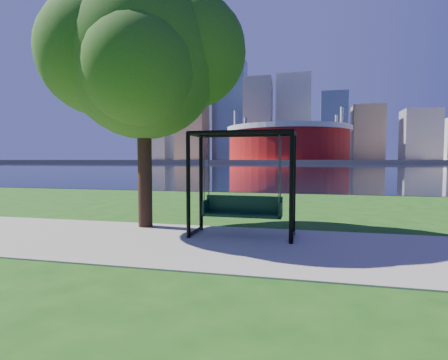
% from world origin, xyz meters
% --- Properties ---
extents(ground, '(900.00, 900.00, 0.00)m').
position_xyz_m(ground, '(0.00, 0.00, 0.00)').
color(ground, '#1E5114').
rests_on(ground, ground).
extents(path, '(120.00, 4.00, 0.03)m').
position_xyz_m(path, '(0.00, -0.50, 0.01)').
color(path, '#9E937F').
rests_on(path, ground).
extents(river, '(900.00, 180.00, 0.02)m').
position_xyz_m(river, '(0.00, 102.00, 0.01)').
color(river, black).
rests_on(river, ground).
extents(far_bank, '(900.00, 228.00, 2.00)m').
position_xyz_m(far_bank, '(0.00, 306.00, 1.00)').
color(far_bank, '#937F60').
rests_on(far_bank, ground).
extents(stadium, '(83.00, 83.00, 32.00)m').
position_xyz_m(stadium, '(-10.00, 235.00, 14.23)').
color(stadium, maroon).
rests_on(stadium, far_bank).
extents(skyline, '(392.00, 66.00, 96.50)m').
position_xyz_m(skyline, '(-4.27, 319.39, 35.89)').
color(skyline, gray).
rests_on(skyline, far_bank).
extents(swing, '(2.56, 1.14, 2.60)m').
position_xyz_m(swing, '(0.29, 0.44, 1.26)').
color(swing, black).
rests_on(swing, ground).
extents(park_tree, '(5.52, 4.98, 6.85)m').
position_xyz_m(park_tree, '(-2.65, 1.08, 4.76)').
color(park_tree, black).
rests_on(park_tree, ground).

